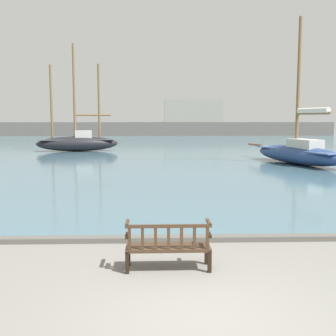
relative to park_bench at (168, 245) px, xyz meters
The scene contains 7 objects.
ground_plane 2.12m from the park_bench, 76.14° to the right, with size 160.00×160.00×0.00m, color gray.
harbor_water 42.00m from the park_bench, 89.32° to the left, with size 100.00×80.00×0.08m, color slate.
quay_edge_kerb 1.95m from the park_bench, 74.93° to the left, with size 40.00×0.30×0.12m, color #5B5954.
park_bench is the anchor object (origin of this frame).
sailboat_nearest_port 29.07m from the park_bench, 103.53° to the left, with size 7.04×3.03×8.94m.
sailboat_centre_channel 19.50m from the park_bench, 64.13° to the left, with size 4.36×9.59×8.79m.
far_breakwater 60.82m from the park_bench, 88.60° to the left, with size 56.46×2.40×5.83m.
Camera 1 is at (-0.74, -5.71, 2.86)m, focal length 45.00 mm.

